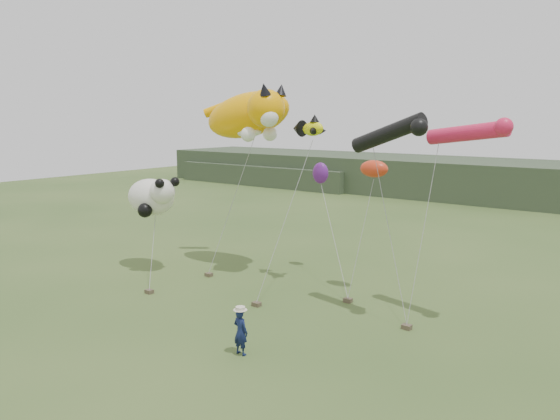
{
  "coord_description": "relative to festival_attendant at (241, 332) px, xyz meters",
  "views": [
    {
      "loc": [
        13.63,
        -14.15,
        8.5
      ],
      "look_at": [
        0.67,
        3.0,
        4.86
      ],
      "focal_mm": 35.0,
      "sensor_mm": 36.0,
      "label": 1
    }
  ],
  "objects": [
    {
      "name": "fish_kite",
      "position": [
        -3.07,
        8.69,
        7.13
      ],
      "size": [
        2.24,
        1.49,
        1.12
      ],
      "color": "#E1E40C",
      "rests_on": "ground"
    },
    {
      "name": "cat_kite",
      "position": [
        -7.08,
        9.11,
        7.82
      ],
      "size": [
        7.09,
        3.78,
        3.43
      ],
      "color": "#FFA700",
      "rests_on": "ground"
    },
    {
      "name": "festival_attendant",
      "position": [
        0.0,
        0.0,
        0.0
      ],
      "size": [
        0.65,
        0.44,
        1.72
      ],
      "primitive_type": "imported",
      "rotation": [
        0.0,
        0.0,
        3.09
      ],
      "color": "#121C44",
      "rests_on": "ground"
    },
    {
      "name": "ground",
      "position": [
        -1.22,
        0.09,
        -0.86
      ],
      "size": [
        120.0,
        120.0,
        0.0
      ],
      "primitive_type": "plane",
      "color": "#385123",
      "rests_on": "ground"
    },
    {
      "name": "misc_kites",
      "position": [
        -1.47,
        10.17,
        4.98
      ],
      "size": [
        5.46,
        2.65,
        1.62
      ],
      "color": "red",
      "rests_on": "ground"
    },
    {
      "name": "headland",
      "position": [
        -4.33,
        44.78,
        1.06
      ],
      "size": [
        90.0,
        13.0,
        4.0
      ],
      "color": "#2D3D28",
      "rests_on": "ground"
    },
    {
      "name": "sandbag_anchors",
      "position": [
        -2.97,
        5.29,
        -0.76
      ],
      "size": [
        12.37,
        5.04,
        0.19
      ],
      "color": "brown",
      "rests_on": "ground"
    },
    {
      "name": "panda_kite",
      "position": [
        -11.46,
        5.7,
        3.29
      ],
      "size": [
        3.63,
        2.35,
        2.26
      ],
      "color": "white",
      "rests_on": "ground"
    },
    {
      "name": "tube_kites",
      "position": [
        3.92,
        7.43,
        7.06
      ],
      "size": [
        6.47,
        3.16,
        1.74
      ],
      "color": "black",
      "rests_on": "ground"
    }
  ]
}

